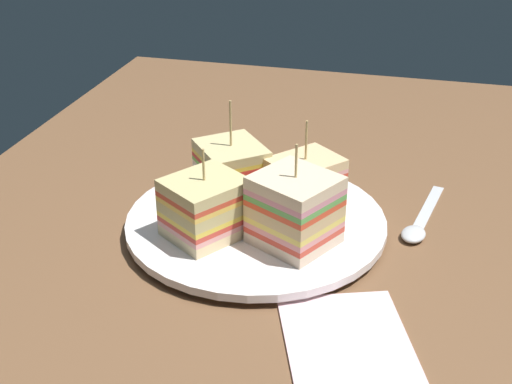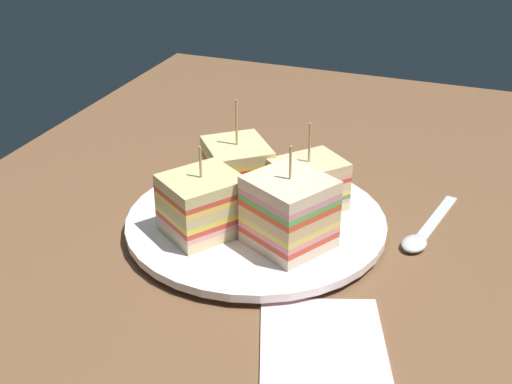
# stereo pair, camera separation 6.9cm
# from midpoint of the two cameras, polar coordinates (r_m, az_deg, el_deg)

# --- Properties ---
(ground_plane) EXTENTS (1.08, 0.72, 0.02)m
(ground_plane) POSITION_cam_midpoint_polar(r_m,az_deg,el_deg) (0.72, 2.76, -3.88)
(ground_plane) COLOR brown
(plate) EXTENTS (0.27, 0.27, 0.02)m
(plate) POSITION_cam_midpoint_polar(r_m,az_deg,el_deg) (0.71, 2.79, -2.63)
(plate) COLOR white
(plate) RESTS_ON ground_plane
(sandwich_wedge_0) EXTENTS (0.09, 0.09, 0.11)m
(sandwich_wedge_0) POSITION_cam_midpoint_polar(r_m,az_deg,el_deg) (0.74, 1.12, 1.82)
(sandwich_wedge_0) COLOR beige
(sandwich_wedge_0) RESTS_ON plate
(sandwich_wedge_1) EXTENTS (0.09, 0.09, 0.09)m
(sandwich_wedge_1) POSITION_cam_midpoint_polar(r_m,az_deg,el_deg) (0.67, -1.48, -1.13)
(sandwich_wedge_1) COLOR beige
(sandwich_wedge_1) RESTS_ON plate
(sandwich_wedge_2) EXTENTS (0.09, 0.09, 0.10)m
(sandwich_wedge_2) POSITION_cam_midpoint_polar(r_m,az_deg,el_deg) (0.65, 5.78, -1.74)
(sandwich_wedge_2) COLOR beige
(sandwich_wedge_2) RESTS_ON plate
(sandwich_wedge_3) EXTENTS (0.09, 0.09, 0.10)m
(sandwich_wedge_3) POSITION_cam_midpoint_polar(r_m,az_deg,el_deg) (0.72, 7.03, 0.52)
(sandwich_wedge_3) COLOR beige
(sandwich_wedge_3) RESTS_ON plate
(chip_pile) EXTENTS (0.07, 0.05, 0.02)m
(chip_pile) POSITION_cam_midpoint_polar(r_m,az_deg,el_deg) (0.70, 2.85, -1.81)
(chip_pile) COLOR #E0C862
(chip_pile) RESTS_ON plate
(spoon) EXTENTS (0.14, 0.04, 0.01)m
(spoon) POSITION_cam_midpoint_polar(r_m,az_deg,el_deg) (0.73, 16.13, -3.56)
(spoon) COLOR silver
(spoon) RESTS_ON ground_plane
(napkin) EXTENTS (0.15, 0.14, 0.01)m
(napkin) POSITION_cam_midpoint_polar(r_m,az_deg,el_deg) (0.57, 9.10, -12.52)
(napkin) COLOR #F1C7CC
(napkin) RESTS_ON ground_plane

